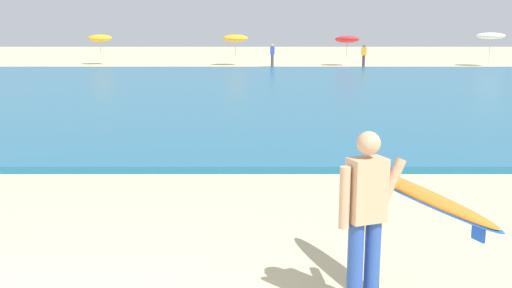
% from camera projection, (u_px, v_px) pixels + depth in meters
% --- Properties ---
extents(sea, '(120.00, 28.00, 0.14)m').
position_uv_depth(sea, '(212.00, 90.00, 24.12)').
color(sea, '#1E6084').
rests_on(sea, ground).
extents(surfer_with_board, '(1.28, 2.30, 1.73)m').
position_uv_depth(surfer_with_board, '(385.00, 203.00, 5.31)').
color(surfer_with_board, '#284CA3').
rests_on(surfer_with_board, ground).
extents(beach_umbrella_0, '(1.74, 1.76, 2.24)m').
position_uv_depth(beach_umbrella_0, '(98.00, 38.00, 41.77)').
color(beach_umbrella_0, beige).
rests_on(beach_umbrella_0, ground).
extents(beach_umbrella_1, '(1.83, 1.85, 2.25)m').
position_uv_depth(beach_umbrella_1, '(234.00, 38.00, 40.92)').
color(beach_umbrella_1, beige).
rests_on(beach_umbrella_1, ground).
extents(beach_umbrella_2, '(1.73, 1.77, 2.21)m').
position_uv_depth(beach_umbrella_2, '(345.00, 39.00, 40.49)').
color(beach_umbrella_2, beige).
rests_on(beach_umbrella_2, ground).
extents(beach_umbrella_3, '(1.95, 1.96, 2.38)m').
position_uv_depth(beach_umbrella_3, '(489.00, 36.00, 40.05)').
color(beach_umbrella_3, beige).
rests_on(beach_umbrella_3, ground).
extents(beachgoer_near_row_left, '(0.32, 0.20, 1.58)m').
position_uv_depth(beachgoer_near_row_left, '(362.00, 55.00, 38.66)').
color(beachgoer_near_row_left, '#383842').
rests_on(beachgoer_near_row_left, ground).
extents(beachgoer_near_row_mid, '(0.32, 0.20, 1.58)m').
position_uv_depth(beachgoer_near_row_mid, '(271.00, 54.00, 39.80)').
color(beachgoer_near_row_mid, '#383842').
rests_on(beachgoer_near_row_mid, ground).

